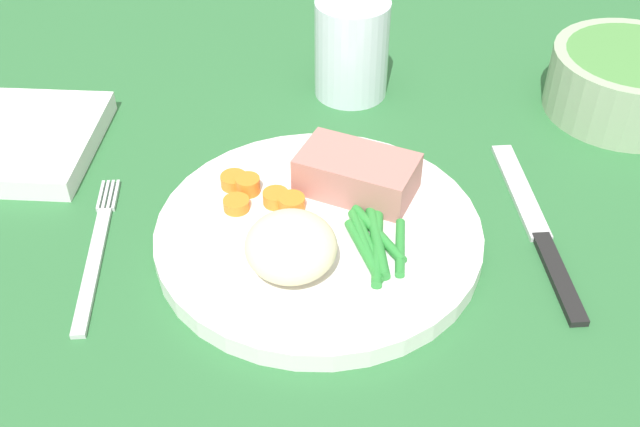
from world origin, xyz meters
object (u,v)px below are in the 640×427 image
(dinner_plate, at_px, (320,232))
(napkin, at_px, (20,140))
(knife, at_px, (539,229))
(fork, at_px, (98,251))
(salad_bowl, at_px, (630,79))
(meat_portion, at_px, (359,174))
(water_glass, at_px, (353,55))

(dinner_plate, distance_m, napkin, 0.29)
(knife, relative_size, napkin, 1.48)
(fork, bearing_deg, salad_bowl, 18.50)
(meat_portion, relative_size, napkin, 0.64)
(napkin, bearing_deg, fork, -58.43)
(dinner_plate, distance_m, salad_bowl, 0.34)
(knife, relative_size, salad_bowl, 1.44)
(dinner_plate, distance_m, meat_portion, 0.06)
(dinner_plate, relative_size, napkin, 1.76)
(water_glass, bearing_deg, dinner_plate, -102.57)
(meat_portion, bearing_deg, salad_bowl, 24.67)
(meat_portion, distance_m, salad_bowl, 0.29)
(fork, distance_m, knife, 0.33)
(fork, bearing_deg, dinner_plate, 0.08)
(meat_portion, height_order, napkin, meat_portion)
(meat_portion, relative_size, salad_bowl, 0.62)
(knife, height_order, napkin, napkin)
(meat_portion, bearing_deg, dinner_plate, -130.60)
(water_glass, bearing_deg, fork, -134.96)
(fork, height_order, napkin, napkin)
(dinner_plate, bearing_deg, napkin, 151.41)
(napkin, bearing_deg, dinner_plate, -28.59)
(meat_portion, distance_m, knife, 0.14)
(napkin, bearing_deg, knife, -18.42)
(fork, relative_size, water_glass, 1.79)
(salad_bowl, xyz_separation_m, napkin, (-0.55, -0.02, -0.02))
(dinner_plate, bearing_deg, fork, -179.11)
(knife, bearing_deg, water_glass, 123.41)
(dinner_plate, distance_m, water_glass, 0.22)
(meat_portion, height_order, fork, meat_portion)
(dinner_plate, distance_m, fork, 0.17)
(knife, xyz_separation_m, salad_bowl, (0.13, 0.16, 0.03))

